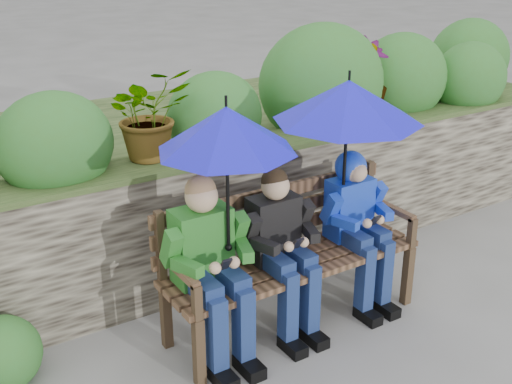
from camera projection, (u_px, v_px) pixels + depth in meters
ground at (264, 327)px, 4.33m from camera, size 60.00×60.00×0.00m
garden_backdrop at (162, 169)px, 5.33m from camera, size 8.00×2.85×1.85m
park_bench at (287, 248)px, 4.24m from camera, size 1.78×0.52×0.94m
boy_left at (210, 262)px, 3.81m from camera, size 0.53×0.61×1.17m
boy_middle at (282, 244)px, 4.08m from camera, size 0.48×0.56×1.12m
boy_right at (357, 216)px, 4.40m from camera, size 0.47×0.57×1.11m
umbrella_left at (226, 129)px, 3.55m from camera, size 0.81×0.81×0.95m
umbrella_right at (348, 101)px, 4.07m from camera, size 0.97×0.97×0.95m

